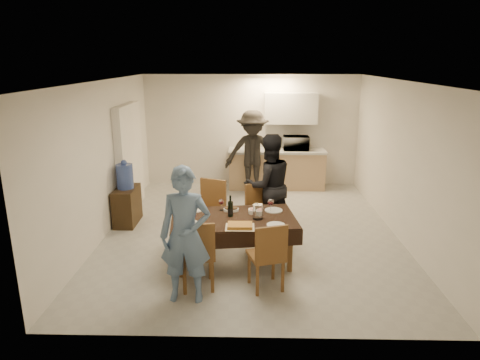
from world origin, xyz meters
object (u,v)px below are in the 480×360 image
(dining_table, at_px, (234,220))
(water_jug, at_px, (125,176))
(savoury_tart, at_px, (240,226))
(person_far, at_px, (269,186))
(wine_bottle, at_px, (230,206))
(water_pitcher, at_px, (258,212))
(console, at_px, (127,206))
(microwave, at_px, (296,143))
(person_near, at_px, (185,235))
(person_kitchen, at_px, (252,153))

(dining_table, height_order, water_jug, water_jug)
(savoury_tart, xyz_separation_m, person_far, (0.45, 1.43, 0.15))
(wine_bottle, relative_size, savoury_tart, 0.80)
(dining_table, distance_m, savoury_tart, 0.40)
(dining_table, relative_size, water_pitcher, 8.67)
(console, xyz_separation_m, person_far, (2.57, -0.45, 0.54))
(water_pitcher, bearing_deg, wine_bottle, 165.96)
(console, xyz_separation_m, water_jug, (0.00, 0.00, 0.56))
(person_far, bearing_deg, water_jug, -30.15)
(microwave, bearing_deg, console, 35.31)
(dining_table, height_order, console, dining_table)
(wine_bottle, bearing_deg, water_jug, 143.59)
(water_jug, bearing_deg, dining_table, -36.65)
(water_pitcher, relative_size, person_near, 0.13)
(person_near, height_order, person_kitchen, person_kitchen)
(person_far, bearing_deg, savoury_tart, 52.40)
(console, relative_size, person_kitchen, 0.39)
(dining_table, xyz_separation_m, water_jug, (-2.02, 1.50, 0.23))
(person_near, bearing_deg, microwave, 69.63)
(dining_table, bearing_deg, water_jug, 135.92)
(water_jug, xyz_separation_m, person_near, (1.47, -2.55, -0.03))
(water_jug, xyz_separation_m, water_pitcher, (2.37, -1.55, -0.09))
(savoury_tart, bearing_deg, person_far, 72.53)
(dining_table, xyz_separation_m, microwave, (1.29, 3.85, 0.40))
(person_near, xyz_separation_m, person_kitchen, (0.84, 4.45, 0.07))
(water_jug, xyz_separation_m, microwave, (3.31, 2.34, 0.17))
(dining_table, relative_size, savoury_tart, 4.80)
(dining_table, relative_size, microwave, 3.31)
(console, relative_size, person_near, 0.42)
(wine_bottle, bearing_deg, person_far, 59.04)
(water_pitcher, height_order, person_kitchen, person_kitchen)
(wine_bottle, height_order, microwave, microwave)
(water_jug, relative_size, water_pitcher, 2.02)
(person_far, height_order, person_kitchen, person_kitchen)
(water_jug, relative_size, savoury_tart, 1.12)
(water_jug, bearing_deg, console, -90.00)
(console, bearing_deg, person_near, -60.05)
(water_jug, distance_m, person_near, 2.95)
(person_kitchen, bearing_deg, person_near, -100.64)
(water_pitcher, xyz_separation_m, person_far, (0.20, 1.10, 0.07))
(console, distance_m, person_kitchen, 3.04)
(dining_table, distance_m, person_kitchen, 3.42)
(savoury_tart, relative_size, person_kitchen, 0.21)
(wine_bottle, distance_m, savoury_tart, 0.48)
(savoury_tart, height_order, person_kitchen, person_kitchen)
(wine_bottle, xyz_separation_m, savoury_tart, (0.15, -0.43, -0.14))
(water_pitcher, height_order, person_near, person_near)
(water_jug, distance_m, person_kitchen, 2.99)
(person_kitchen, bearing_deg, console, -140.61)
(console, relative_size, water_pitcher, 3.31)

